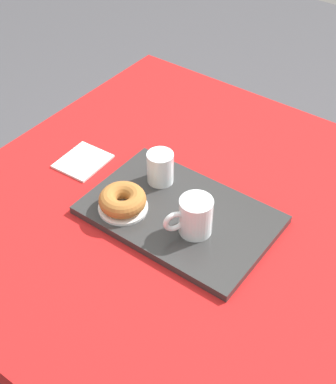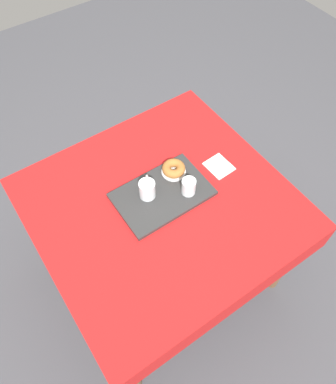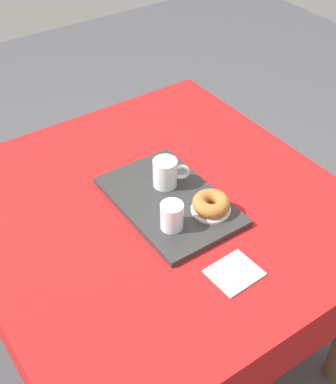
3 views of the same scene
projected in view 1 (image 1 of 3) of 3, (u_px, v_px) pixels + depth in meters
ground_plane at (188, 374)px, 1.78m from camera, size 6.00×6.00×0.00m
dining_table at (195, 240)px, 1.34m from camera, size 1.14×1.10×0.73m
serving_tray at (180, 215)px, 1.27m from camera, size 0.43×0.28×0.02m
tea_mug_left at (195, 217)px, 1.19m from camera, size 0.08×0.11×0.09m
water_glass_near at (160, 169)px, 1.32m from camera, size 0.07×0.07×0.08m
donut_plate_left at (123, 207)px, 1.27m from camera, size 0.12×0.12×0.01m
sugar_donut_left at (123, 200)px, 1.25m from camera, size 0.11×0.11×0.04m
paper_napkin at (83, 161)px, 1.43m from camera, size 0.12×0.13×0.01m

